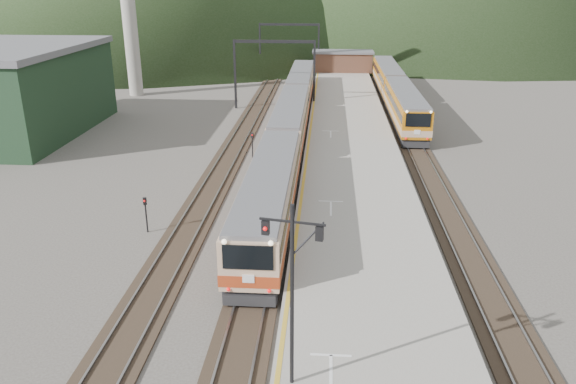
{
  "coord_description": "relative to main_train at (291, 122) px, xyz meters",
  "views": [
    {
      "loc": [
        3.41,
        -10.85,
        14.65
      ],
      "look_at": [
        1.08,
        22.09,
        2.0
      ],
      "focal_mm": 35.0,
      "sensor_mm": 36.0,
      "label": 1
    }
  ],
  "objects": [
    {
      "name": "track_far",
      "position": [
        -5.0,
        -0.72,
        -1.9
      ],
      "size": [
        2.6,
        200.0,
        0.23
      ],
      "color": "black",
      "rests_on": "ground"
    },
    {
      "name": "gantry_far",
      "position": [
        -2.85,
        39.28,
        3.62
      ],
      "size": [
        9.55,
        0.25,
        8.0
      ],
      "color": "black",
      "rests_on": "ground"
    },
    {
      "name": "warehouse",
      "position": [
        -28.0,
        1.28,
        2.35
      ],
      "size": [
        14.5,
        20.5,
        8.6
      ],
      "color": "black",
      "rests_on": "ground"
    },
    {
      "name": "track_main",
      "position": [
        0.0,
        -0.72,
        -1.9
      ],
      "size": [
        2.6,
        200.0,
        0.23
      ],
      "color": "black",
      "rests_on": "ground"
    },
    {
      "name": "track_second",
      "position": [
        11.5,
        -0.72,
        -1.9
      ],
      "size": [
        2.6,
        200.0,
        0.23
      ],
      "color": "black",
      "rests_on": "ground"
    },
    {
      "name": "signal_mast",
      "position": [
        2.39,
        -35.16,
        3.26
      ],
      "size": [
        2.17,
        0.56,
        6.92
      ],
      "color": "black",
      "rests_on": "platform"
    },
    {
      "name": "short_signal_b",
      "position": [
        -2.93,
        -5.46,
        -0.5
      ],
      "size": [
        0.25,
        0.21,
        2.27
      ],
      "color": "black",
      "rests_on": "ground"
    },
    {
      "name": "short_signal_c",
      "position": [
        -7.42,
        -20.91,
        -0.5
      ],
      "size": [
        0.26,
        0.23,
        2.27
      ],
      "color": "black",
      "rests_on": "ground"
    },
    {
      "name": "platform",
      "position": [
        5.6,
        -2.72,
        -1.46
      ],
      "size": [
        8.0,
        100.0,
        1.0
      ],
      "primitive_type": "cube",
      "color": "gray",
      "rests_on": "ground"
    },
    {
      "name": "main_train",
      "position": [
        0.0,
        0.0,
        0.0
      ],
      "size": [
        2.84,
        58.3,
        3.47
      ],
      "color": "tan",
      "rests_on": "track_main"
    },
    {
      "name": "second_train",
      "position": [
        11.5,
        16.26,
        -0.08
      ],
      "size": [
        2.7,
        36.83,
        3.3
      ],
      "color": "#AE650E",
      "rests_on": "track_second"
    },
    {
      "name": "station_shed",
      "position": [
        5.6,
        37.28,
        0.61
      ],
      "size": [
        9.4,
        4.4,
        3.1
      ],
      "color": "#503124",
      "rests_on": "platform"
    },
    {
      "name": "gantry_near",
      "position": [
        -2.85,
        14.28,
        3.62
      ],
      "size": [
        9.55,
        0.25,
        8.0
      ],
      "color": "black",
      "rests_on": "ground"
    }
  ]
}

